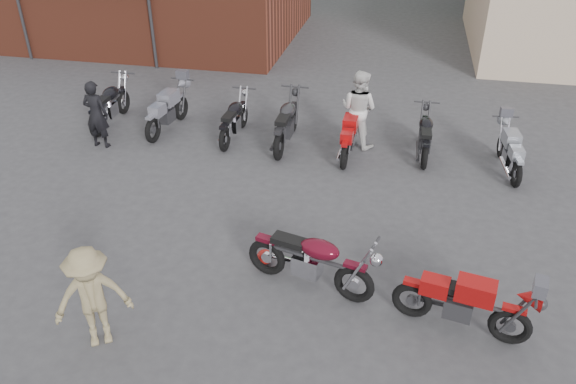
% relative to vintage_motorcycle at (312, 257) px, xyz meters
% --- Properties ---
extents(ground, '(90.00, 90.00, 0.00)m').
position_rel_vintage_motorcycle_xyz_m(ground, '(-0.17, -0.16, -0.60)').
color(ground, '#39393C').
extents(vintage_motorcycle, '(2.19, 1.18, 1.21)m').
position_rel_vintage_motorcycle_xyz_m(vintage_motorcycle, '(0.00, 0.00, 0.00)').
color(vintage_motorcycle, '#520A19').
rests_on(vintage_motorcycle, ground).
extents(sportbike, '(1.99, 0.99, 1.11)m').
position_rel_vintage_motorcycle_xyz_m(sportbike, '(2.28, -0.47, -0.05)').
color(sportbike, '#A00D0D').
rests_on(sportbike, ground).
extents(helmet, '(0.36, 0.36, 0.25)m').
position_rel_vintage_motorcycle_xyz_m(helmet, '(-0.88, 0.46, -0.48)').
color(helmet, red).
rests_on(helmet, ground).
extents(person_dark, '(0.60, 0.41, 1.62)m').
position_rel_vintage_motorcycle_xyz_m(person_dark, '(-5.81, 4.04, 0.20)').
color(person_dark, black).
rests_on(person_dark, ground).
extents(person_light, '(1.10, 1.00, 1.83)m').
position_rel_vintage_motorcycle_xyz_m(person_light, '(0.15, 5.38, 0.31)').
color(person_light, silver).
rests_on(person_light, ground).
extents(person_tan, '(1.19, 1.04, 1.60)m').
position_rel_vintage_motorcycle_xyz_m(person_tan, '(-2.73, -1.77, 0.20)').
color(person_tan, '#8F8158').
rests_on(person_tan, ground).
extents(row_bike_0, '(0.74, 2.08, 1.19)m').
position_rel_vintage_motorcycle_xyz_m(row_bike_0, '(-6.15, 5.29, -0.01)').
color(row_bike_0, black).
rests_on(row_bike_0, ground).
extents(row_bike_1, '(0.87, 2.07, 1.16)m').
position_rel_vintage_motorcycle_xyz_m(row_bike_1, '(-4.57, 5.26, -0.02)').
color(row_bike_1, gray).
rests_on(row_bike_1, ground).
extents(row_bike_2, '(0.68, 1.92, 1.10)m').
position_rel_vintage_motorcycle_xyz_m(row_bike_2, '(-2.81, 5.13, -0.05)').
color(row_bike_2, black).
rests_on(row_bike_2, ground).
extents(row_bike_3, '(0.72, 2.15, 1.24)m').
position_rel_vintage_motorcycle_xyz_m(row_bike_3, '(-1.49, 5.06, 0.02)').
color(row_bike_3, '#262628').
rests_on(row_bike_3, ground).
extents(row_bike_4, '(0.66, 1.88, 1.08)m').
position_rel_vintage_motorcycle_xyz_m(row_bike_4, '(0.03, 4.82, -0.06)').
color(row_bike_4, '#B30E10').
rests_on(row_bike_4, ground).
extents(row_bike_5, '(0.66, 1.88, 1.08)m').
position_rel_vintage_motorcycle_xyz_m(row_bike_5, '(1.72, 5.18, -0.06)').
color(row_bike_5, black).
rests_on(row_bike_5, ground).
extents(row_bike_6, '(0.79, 1.87, 1.06)m').
position_rel_vintage_motorcycle_xyz_m(row_bike_6, '(3.53, 4.76, -0.08)').
color(row_bike_6, gray).
rests_on(row_bike_6, ground).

